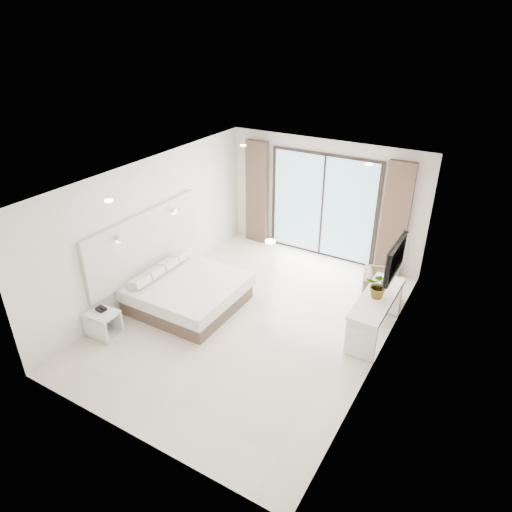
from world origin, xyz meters
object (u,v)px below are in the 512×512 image
(bed, at_px, (187,292))
(console_desk, at_px, (376,307))
(nightstand, at_px, (104,324))
(armchair, at_px, (381,285))

(bed, distance_m, console_desk, 3.52)
(bed, height_order, nightstand, bed)
(console_desk, bearing_deg, nightstand, -149.20)
(bed, bearing_deg, armchair, 32.74)
(bed, relative_size, console_desk, 1.15)
(bed, xyz_separation_m, console_desk, (3.39, 0.94, 0.28))
(bed, height_order, armchair, armchair)
(bed, distance_m, nightstand, 1.63)
(console_desk, xyz_separation_m, armchair, (-0.22, 1.10, -0.22))
(bed, xyz_separation_m, armchair, (3.17, 2.04, 0.06))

